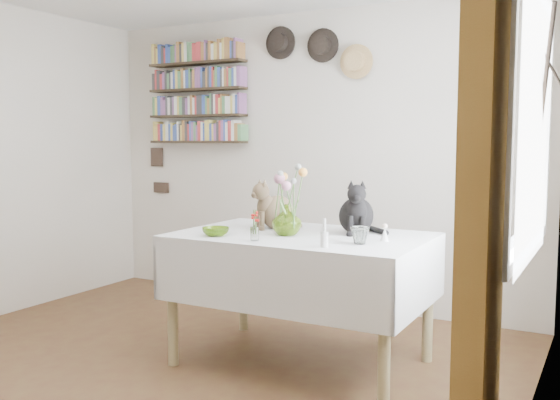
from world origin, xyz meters
The scene contains 16 objects.
room centered at (0.00, 0.00, 1.25)m, with size 4.08×4.58×2.58m.
window centered at (1.97, 0.80, 1.40)m, with size 0.12×1.52×1.32m.
curtain centered at (1.90, -0.12, 1.15)m, with size 0.12×0.38×2.10m, color brown.
dining_table centered at (0.63, 0.87, 0.63)m, with size 1.55×1.00×0.83m.
tabby_cat centered at (0.37, 1.03, 1.00)m, with size 0.23×0.29×0.34m, color #776444, non-canonical shape.
black_cat centered at (0.91, 1.08, 1.01)m, with size 0.23×0.30×0.35m, color black, non-canonical shape.
flower_vase centered at (0.57, 0.78, 0.93)m, with size 0.18×0.18×0.19m, color #A0CD38.
green_bowl centered at (0.20, 0.55, 0.86)m, with size 0.17×0.17×0.05m, color #A0CD38.
drinking_glass centered at (1.09, 0.70, 0.88)m, with size 0.11×0.11×0.10m, color white.
candlestick centered at (0.95, 0.50, 0.88)m, with size 0.04×0.04×0.16m.
berry_jar centered at (0.50, 0.51, 0.92)m, with size 0.05×0.05×0.20m.
porcelain_figurine centered at (1.18, 0.86, 0.88)m, with size 0.05×0.05×0.10m.
flower_bouquet centered at (0.57, 0.79, 1.17)m, with size 0.17×0.13×0.39m.
bookshelf_unit centered at (-1.10, 2.16, 1.84)m, with size 1.00×0.16×0.91m.
wall_hats centered at (0.12, 2.19, 2.17)m, with size 0.98×0.09×0.48m.
wall_art_plaques centered at (-1.63, 2.23, 1.12)m, with size 0.21×0.02×0.44m.
Camera 1 is at (2.36, -2.59, 1.42)m, focal length 40.00 mm.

